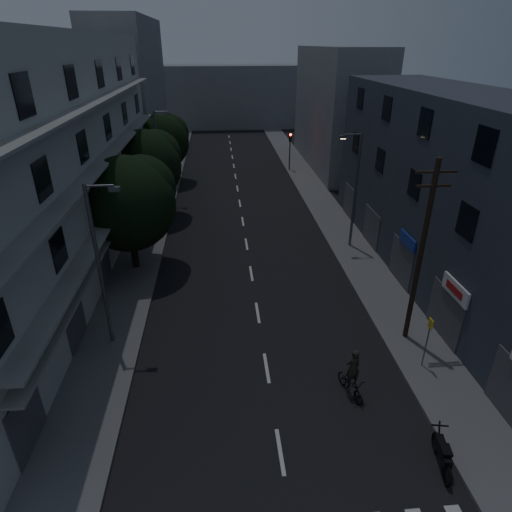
{
  "coord_description": "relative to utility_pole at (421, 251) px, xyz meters",
  "views": [
    {
      "loc": [
        -1.83,
        -8.62,
        13.36
      ],
      "look_at": [
        0.0,
        12.0,
        3.0
      ],
      "focal_mm": 30.0,
      "sensor_mm": 36.0,
      "label": 1
    }
  ],
  "objects": [
    {
      "name": "ground",
      "position": [
        -7.19,
        16.92,
        -4.87
      ],
      "size": [
        160.0,
        160.0,
        0.0
      ],
      "primitive_type": "plane",
      "color": "black",
      "rests_on": "ground"
    },
    {
      "name": "sidewalk_left",
      "position": [
        -14.69,
        16.92,
        -4.79
      ],
      "size": [
        3.0,
        90.0,
        0.15
      ],
      "primitive_type": "cube",
      "color": "#565659",
      "rests_on": "ground"
    },
    {
      "name": "sidewalk_right",
      "position": [
        0.31,
        16.92,
        -4.79
      ],
      "size": [
        3.0,
        90.0,
        0.15
      ],
      "primitive_type": "cube",
      "color": "#565659",
      "rests_on": "ground"
    },
    {
      "name": "lane_markings",
      "position": [
        -7.19,
        23.17,
        -4.86
      ],
      "size": [
        0.15,
        60.5,
        0.01
      ],
      "color": "beige",
      "rests_on": "ground"
    },
    {
      "name": "building_left",
      "position": [
        -19.17,
        9.92,
        2.13
      ],
      "size": [
        7.0,
        36.0,
        14.0
      ],
      "color": "#B2B2AD",
      "rests_on": "ground"
    },
    {
      "name": "building_right",
      "position": [
        4.8,
        5.91,
        0.63
      ],
      "size": [
        6.19,
        28.0,
        11.0
      ],
      "color": "#2E323E",
      "rests_on": "ground"
    },
    {
      "name": "building_far_left",
      "position": [
        -19.19,
        39.92,
        3.13
      ],
      "size": [
        6.0,
        20.0,
        16.0
      ],
      "primitive_type": "cube",
      "color": "slate",
      "rests_on": "ground"
    },
    {
      "name": "building_far_right",
      "position": [
        4.81,
        33.92,
        1.63
      ],
      "size": [
        6.0,
        20.0,
        13.0
      ],
      "primitive_type": "cube",
      "color": "slate",
      "rests_on": "ground"
    },
    {
      "name": "building_far_end",
      "position": [
        -7.19,
        61.92,
        0.13
      ],
      "size": [
        24.0,
        8.0,
        10.0
      ],
      "primitive_type": "cube",
      "color": "slate",
      "rests_on": "ground"
    },
    {
      "name": "tree_near",
      "position": [
        -14.62,
        8.86,
        -0.16
      ],
      "size": [
        5.91,
        5.91,
        7.29
      ],
      "color": "black",
      "rests_on": "sidewalk_left"
    },
    {
      "name": "tree_mid",
      "position": [
        -14.87,
        18.11,
        -0.24
      ],
      "size": [
        5.82,
        5.82,
        7.17
      ],
      "color": "black",
      "rests_on": "sidewalk_left"
    },
    {
      "name": "tree_far",
      "position": [
        -14.67,
        28.35,
        -0.4
      ],
      "size": [
        5.57,
        5.57,
        6.89
      ],
      "color": "black",
      "rests_on": "sidewalk_left"
    },
    {
      "name": "traffic_signal_far_right",
      "position": [
        -0.85,
        31.66,
        -1.77
      ],
      "size": [
        0.28,
        0.37,
        4.1
      ],
      "color": "black",
      "rests_on": "sidewalk_right"
    },
    {
      "name": "traffic_signal_far_left",
      "position": [
        -13.71,
        32.49,
        -1.77
      ],
      "size": [
        0.28,
        0.37,
        4.1
      ],
      "color": "black",
      "rests_on": "sidewalk_left"
    },
    {
      "name": "street_lamp_left_near",
      "position": [
        -14.47,
        0.93,
        -0.27
      ],
      "size": [
        1.51,
        0.25,
        8.0
      ],
      "color": "#595C61",
      "rests_on": "sidewalk_left"
    },
    {
      "name": "street_lamp_right",
      "position": [
        0.16,
        10.81,
        -0.27
      ],
      "size": [
        1.51,
        0.25,
        8.0
      ],
      "color": "#53555A",
      "rests_on": "sidewalk_right"
    },
    {
      "name": "street_lamp_left_far",
      "position": [
        -14.27,
        22.21,
        -0.27
      ],
      "size": [
        1.51,
        0.25,
        8.0
      ],
      "color": "slate",
      "rests_on": "sidewalk_left"
    },
    {
      "name": "utility_pole",
      "position": [
        0.0,
        0.0,
        0.0
      ],
      "size": [
        1.8,
        0.24,
        9.0
      ],
      "color": "black",
      "rests_on": "sidewalk_right"
    },
    {
      "name": "bus_stop_sign",
      "position": [
        -0.12,
        -2.19,
        -2.98
      ],
      "size": [
        0.06,
        0.35,
        2.52
      ],
      "color": "#595B60",
      "rests_on": "sidewalk_right"
    },
    {
      "name": "motorcycle",
      "position": [
        -1.65,
        -7.11,
        -4.34
      ],
      "size": [
        0.68,
        2.05,
        1.33
      ],
      "rotation": [
        0.0,
        0.0,
        -0.19
      ],
      "color": "black",
      "rests_on": "ground"
    },
    {
      "name": "cyclist",
      "position": [
        -3.84,
        -3.47,
        -4.09
      ],
      "size": [
        1.15,
        1.93,
        2.32
      ],
      "rotation": [
        0.0,
        0.0,
        0.3
      ],
      "color": "black",
      "rests_on": "ground"
    }
  ]
}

